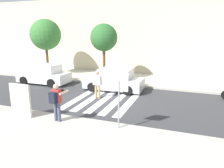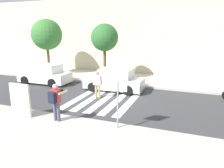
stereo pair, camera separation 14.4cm
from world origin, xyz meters
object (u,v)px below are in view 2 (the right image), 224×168
Objects in this scene: stop_sign at (118,88)px; parked_car_silver at (115,80)px; advertising_board at (20,100)px; street_tree_west at (47,35)px; pedestrian_crossing at (98,83)px; street_tree_center at (105,38)px; photographer_with_backpack at (56,99)px; parked_car_white at (45,74)px.

stop_sign reaches higher than parked_car_silver.
street_tree_west is at bearing 119.32° from advertising_board.
pedestrian_crossing is 1.08× the size of advertising_board.
street_tree_west is at bearing 175.50° from street_tree_center.
street_tree_west is at bearing 138.69° from stop_sign.
stop_sign is 1.37× the size of pedestrian_crossing.
street_tree_west reaches higher than parked_car_silver.
photographer_with_backpack reaches higher than parked_car_white.
pedestrian_crossing is 0.38× the size of street_tree_center.
stop_sign is 9.22m from street_tree_center.
advertising_board is at bearing -177.02° from photographer_with_backpack.
street_tree_center is at bearing 85.07° from advertising_board.
photographer_with_backpack is at bearing -82.17° from street_tree_center.
street_tree_center reaches higher than parked_car_silver.
street_tree_west is 1.10× the size of street_tree_center.
street_tree_center reaches higher than advertising_board.
street_tree_center is at bearing 106.97° from pedestrian_crossing.
pedestrian_crossing is 0.42× the size of parked_car_white.
pedestrian_crossing is at bearing 124.88° from stop_sign.
street_tree_west is at bearing 146.10° from pedestrian_crossing.
photographer_with_backpack reaches higher than parked_car_silver.
pedestrian_crossing reaches higher than parked_car_silver.
street_tree_west is 5.83m from street_tree_center.
parked_car_white is at bearing -59.29° from street_tree_west.
parked_car_silver is at bearing 81.23° from pedestrian_crossing.
photographer_with_backpack is 11.61m from street_tree_west.
stop_sign is at bearing 6.64° from photographer_with_backpack.
pedestrian_crossing is 5.96m from parked_car_white.
street_tree_west is (-1.57, 2.65, 3.01)m from parked_car_white.
parked_car_silver is (0.33, 2.14, -0.25)m from pedestrian_crossing.
stop_sign is at bearing -68.67° from parked_car_silver.
advertising_board is at bearing -110.58° from parked_car_silver.
parked_car_white is at bearing 158.92° from pedestrian_crossing.
street_tree_center is at bearing 127.02° from parked_car_silver.
stop_sign is at bearing 5.17° from advertising_board.
pedestrian_crossing reaches higher than parked_car_white.
photographer_with_backpack is 6.31m from parked_car_silver.
street_tree_center is at bearing 27.39° from parked_car_white.
street_tree_center is at bearing 97.83° from photographer_with_backpack.
street_tree_center is (-1.32, 4.34, 2.57)m from pedestrian_crossing.
advertising_board reaches higher than parked_car_white.
advertising_board reaches higher than parked_car_silver.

